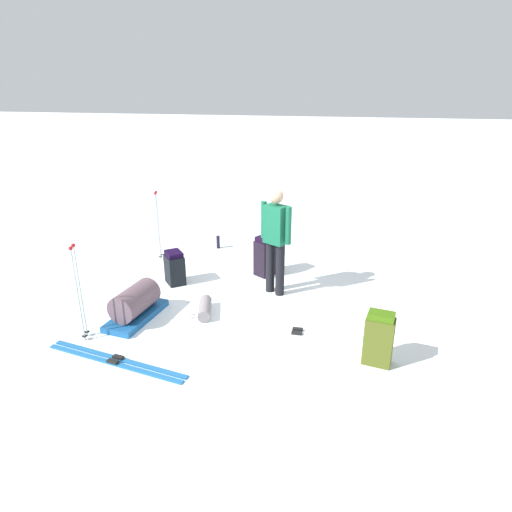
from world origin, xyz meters
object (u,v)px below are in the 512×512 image
backpack_large_dark (379,339)px  backpack_small_spare (266,256)px  backpack_bright (175,268)px  ski_poles_planted_near (158,222)px  ski_poles_planted_far (78,288)px  ski_pair_far (297,333)px  ski_pair_near (116,361)px  thermos_bottle (218,242)px  gear_sled (135,304)px  skier_standing (276,237)px  sleeping_mat_rolled (205,308)px

backpack_large_dark → backpack_small_spare: (-2.35, -1.82, 0.01)m
backpack_bright → ski_poles_planted_near: bearing=-144.7°
ski_poles_planted_far → ski_pair_far: bearing=104.7°
ski_pair_near → ski_pair_far: same height
backpack_small_spare → thermos_bottle: 1.65m
gear_sled → ski_pair_far: bearing=92.1°
ski_poles_planted_near → gear_sled: (2.26, 0.61, -0.51)m
ski_poles_planted_far → thermos_bottle: size_ratio=5.06×
ski_pair_near → thermos_bottle: 4.10m
skier_standing → ski_poles_planted_near: bearing=-112.5°
backpack_small_spare → thermos_bottle: (-1.09, -1.22, -0.22)m
backpack_small_spare → thermos_bottle: bearing=-131.8°
backpack_bright → thermos_bottle: (-1.79, 0.21, -0.15)m
sleeping_mat_rolled → gear_sled: bearing=-69.7°
ski_pair_near → ski_pair_far: size_ratio=1.00×
skier_standing → thermos_bottle: bearing=-140.2°
thermos_bottle → skier_standing: bearing=39.8°
skier_standing → ski_pair_near: 2.94m
skier_standing → backpack_bright: bearing=-90.1°
ski_poles_planted_near → thermos_bottle: (-0.80, 0.91, -0.60)m
backpack_bright → gear_sled: size_ratio=0.52×
ski_poles_planted_far → thermos_bottle: 3.80m
backpack_bright → sleeping_mat_rolled: bearing=42.0°
ski_pair_far → ski_poles_planted_near: size_ratio=1.48×
backpack_large_dark → ski_poles_planted_far: size_ratio=0.52×
gear_sled → thermos_bottle: (-3.06, 0.30, -0.09)m
skier_standing → ski_poles_planted_far: 2.92m
backpack_small_spare → backpack_large_dark: bearing=37.8°
ski_pair_near → ski_poles_planted_near: bearing=-165.5°
ski_pair_far → backpack_small_spare: size_ratio=2.76×
skier_standing → ski_pair_far: 1.59m
thermos_bottle → ski_poles_planted_far: bearing=-10.9°
backpack_large_dark → thermos_bottle: size_ratio=2.63×
ski_poles_planted_far → gear_sled: size_ratio=1.20×
backpack_large_dark → sleeping_mat_rolled: (-0.73, -2.42, -0.24)m
ski_pair_near → thermos_bottle: thermos_bottle is taller
backpack_small_spare → ski_pair_far: bearing=23.0°
ski_poles_planted_near → ski_poles_planted_far: 2.90m
skier_standing → sleeping_mat_rolled: 1.54m
skier_standing → backpack_bright: (-0.00, -1.70, -0.68)m
backpack_large_dark → gear_sled: backpack_large_dark is taller
sleeping_mat_rolled → backpack_bright: bearing=-138.0°
ski_pair_far → thermos_bottle: size_ratio=7.51×
backpack_bright → backpack_large_dark: bearing=63.1°
backpack_bright → ski_poles_planted_far: 2.01m
backpack_bright → gear_sled: 1.27m
ski_pair_far → ski_poles_planted_far: ski_poles_planted_far is taller
ski_poles_planted_near → sleeping_mat_rolled: ski_poles_planted_near is taller
skier_standing → ski_pair_far: bearing=23.8°
ski_pair_far → skier_standing: bearing=-156.2°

